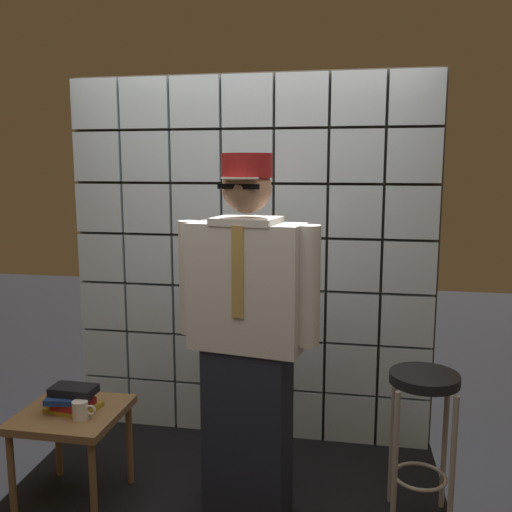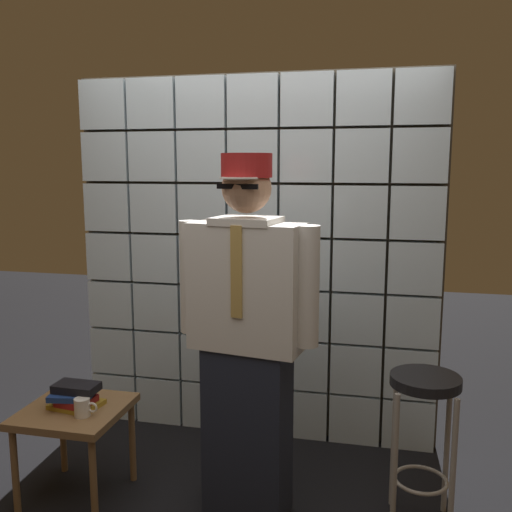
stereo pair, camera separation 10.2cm
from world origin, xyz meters
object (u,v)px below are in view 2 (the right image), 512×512
side_table (75,419)px  book_stack (76,396)px  bar_stool (424,414)px  coffee_mug (83,407)px  standing_person (247,334)px

side_table → book_stack: 0.13m
bar_stool → side_table: bearing=-174.4°
side_table → coffee_mug: coffee_mug is taller
standing_person → coffee_mug: 0.93m
side_table → book_stack: (0.01, 0.00, 0.13)m
side_table → book_stack: size_ratio=1.90×
side_table → book_stack: book_stack is taller
bar_stool → book_stack: (-1.79, -0.17, -0.00)m
bar_stool → coffee_mug: 1.71m
standing_person → bar_stool: 0.95m
book_stack → side_table: bearing=-158.4°
book_stack → bar_stool: bearing=5.5°
bar_stool → side_table: (-1.80, -0.18, -0.13)m
bar_stool → coffee_mug: size_ratio=6.18×
bar_stool → book_stack: bar_stool is taller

